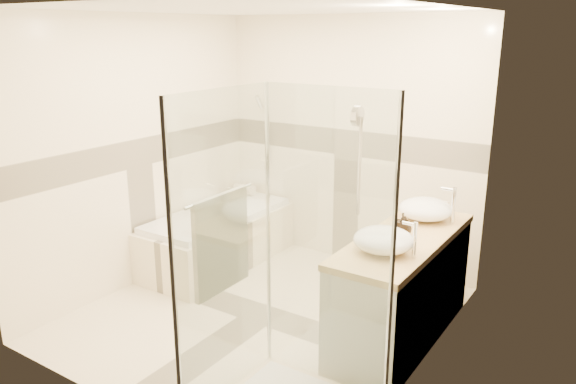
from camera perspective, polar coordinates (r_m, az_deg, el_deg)
The scene contains 12 objects.
room at distance 4.46m, azimuth -2.16°, elevation 1.95°, with size 2.82×3.02×2.52m.
bathtub at distance 5.86m, azimuth -7.07°, elevation -4.38°, with size 0.75×1.70×0.56m.
vanity at distance 4.50m, azimuth 11.48°, elevation -9.53°, with size 0.58×1.62×0.85m.
shower_enclosure at distance 3.58m, azimuth -0.99°, elevation -14.88°, with size 0.96×0.93×2.04m.
vessel_sink_near at distance 4.74m, azimuth 13.80°, elevation -1.69°, with size 0.44×0.44×0.17m, color white.
vessel_sink_far at distance 4.00m, azimuth 9.69°, elevation -4.81°, with size 0.43×0.43×0.17m, color white.
faucet_near at distance 4.65m, azimuth 16.35°, elevation -1.07°, with size 0.13×0.03×0.31m.
faucet_far at distance 3.90m, azimuth 12.64°, elevation -4.50°, with size 0.11×0.03×0.26m.
amenity_bottle_a at distance 4.30m, azimuth 11.55°, elevation -3.32°, with size 0.08×0.09×0.19m, color black.
amenity_bottle_b at distance 4.33m, azimuth 11.71°, elevation -3.40°, with size 0.12×0.12×0.15m, color black.
folded_towels at distance 4.93m, azimuth 14.57°, elevation -1.58°, with size 0.16×0.26×0.08m, color white.
rolled_towel at distance 6.35m, azimuth -4.46°, elevation 0.26°, with size 0.11×0.11×0.25m, color white.
Camera 1 is at (2.57, -3.50, 2.36)m, focal length 35.00 mm.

